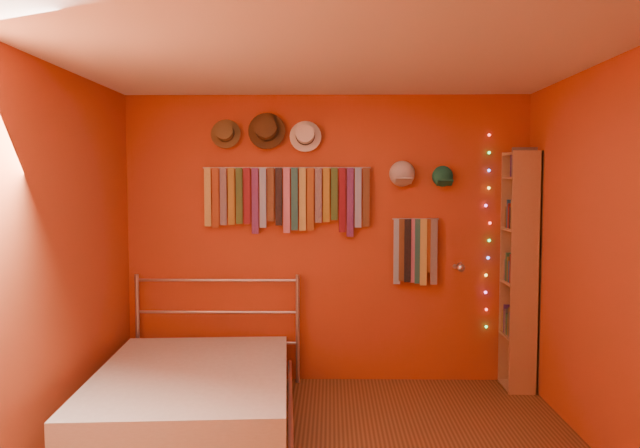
# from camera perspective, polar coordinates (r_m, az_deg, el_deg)

# --- Properties ---
(back_wall) EXTENTS (3.50, 0.02, 2.50)m
(back_wall) POSITION_cam_1_polar(r_m,az_deg,el_deg) (5.45, 0.62, -1.38)
(back_wall) COLOR #A03A19
(back_wall) RESTS_ON ground
(right_wall) EXTENTS (0.02, 3.50, 2.50)m
(right_wall) POSITION_cam_1_polar(r_m,az_deg,el_deg) (4.09, 25.82, -3.46)
(right_wall) COLOR #A03A19
(right_wall) RESTS_ON ground
(left_wall) EXTENTS (0.02, 3.50, 2.50)m
(left_wall) POSITION_cam_1_polar(r_m,az_deg,el_deg) (4.12, -24.73, -3.38)
(left_wall) COLOR #A03A19
(left_wall) RESTS_ON ground
(ceiling) EXTENTS (3.50, 3.50, 0.02)m
(ceiling) POSITION_cam_1_polar(r_m,az_deg,el_deg) (3.76, 0.46, 15.46)
(ceiling) COLOR white
(ceiling) RESTS_ON back_wall
(tie_rack) EXTENTS (1.45, 0.03, 0.60)m
(tie_rack) POSITION_cam_1_polar(r_m,az_deg,el_deg) (5.38, -3.02, 2.56)
(tie_rack) COLOR #B9B9BE
(tie_rack) RESTS_ON back_wall
(small_tie_rack) EXTENTS (0.40, 0.03, 0.58)m
(small_tie_rack) POSITION_cam_1_polar(r_m,az_deg,el_deg) (5.45, 8.71, -2.32)
(small_tie_rack) COLOR #B9B9BE
(small_tie_rack) RESTS_ON back_wall
(fedora_olive) EXTENTS (0.26, 0.14, 0.25)m
(fedora_olive) POSITION_cam_1_polar(r_m,az_deg,el_deg) (5.43, -8.67, 8.25)
(fedora_olive) COLOR brown
(fedora_olive) RESTS_ON back_wall
(fedora_brown) EXTENTS (0.32, 0.17, 0.32)m
(fedora_brown) POSITION_cam_1_polar(r_m,az_deg,el_deg) (5.38, -4.94, 8.61)
(fedora_brown) COLOR #432F18
(fedora_brown) RESTS_ON back_wall
(fedora_white) EXTENTS (0.27, 0.15, 0.27)m
(fedora_white) POSITION_cam_1_polar(r_m,az_deg,el_deg) (5.36, -1.36, 8.12)
(fedora_white) COLOR white
(fedora_white) RESTS_ON back_wall
(cap_white) EXTENTS (0.20, 0.25, 0.20)m
(cap_white) POSITION_cam_1_polar(r_m,az_deg,el_deg) (5.41, 7.51, 4.56)
(cap_white) COLOR beige
(cap_white) RESTS_ON back_wall
(cap_green) EXTENTS (0.18, 0.23, 0.18)m
(cap_green) POSITION_cam_1_polar(r_m,az_deg,el_deg) (5.46, 11.15, 4.29)
(cap_green) COLOR #17684C
(cap_green) RESTS_ON back_wall
(fairy_lights) EXTENTS (0.06, 0.02, 1.69)m
(fairy_lights) POSITION_cam_1_polar(r_m,az_deg,el_deg) (5.58, 15.09, -0.69)
(fairy_lights) COLOR #FF3333
(fairy_lights) RESTS_ON back_wall
(reading_lamp) EXTENTS (0.07, 0.30, 0.09)m
(reading_lamp) POSITION_cam_1_polar(r_m,az_deg,el_deg) (5.36, 12.67, -3.90)
(reading_lamp) COLOR #B9B9BE
(reading_lamp) RESTS_ON back_wall
(bookshelf) EXTENTS (0.25, 0.34, 2.00)m
(bookshelf) POSITION_cam_1_polar(r_m,az_deg,el_deg) (5.51, 18.16, -3.95)
(bookshelf) COLOR #AB704D
(bookshelf) RESTS_ON ground
(bed) EXTENTS (1.56, 2.01, 0.95)m
(bed) POSITION_cam_1_polar(r_m,az_deg,el_deg) (4.70, -11.57, -15.14)
(bed) COLOR #B9B9BE
(bed) RESTS_ON ground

